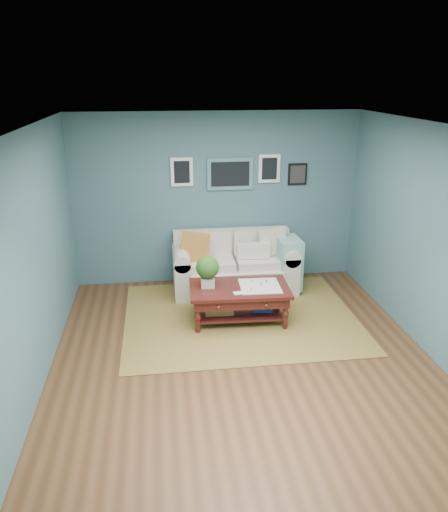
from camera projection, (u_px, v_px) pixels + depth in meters
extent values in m
plane|color=brown|center=(242.00, 356.00, 6.02)|extent=(5.00, 5.00, 0.00)
plane|color=white|center=(245.00, 127.00, 5.10)|extent=(5.00, 5.00, 0.00)
cube|color=#425F6E|center=(217.00, 199.00, 7.89)|extent=(4.50, 0.02, 2.70)
cube|color=#425F6E|center=(309.00, 378.00, 3.23)|extent=(4.50, 0.02, 2.70)
cube|color=#425F6E|center=(34.00, 260.00, 5.28)|extent=(0.02, 5.00, 2.70)
cube|color=#425F6E|center=(432.00, 243.00, 5.84)|extent=(0.02, 5.00, 2.70)
cube|color=slate|center=(230.00, 174.00, 7.76)|extent=(0.72, 0.03, 0.50)
cube|color=black|center=(230.00, 174.00, 7.74)|extent=(0.60, 0.01, 0.38)
cube|color=white|center=(182.00, 172.00, 7.64)|extent=(0.34, 0.03, 0.44)
cube|color=white|center=(269.00, 168.00, 7.81)|extent=(0.34, 0.03, 0.44)
cube|color=black|center=(297.00, 174.00, 7.90)|extent=(0.30, 0.03, 0.34)
cube|color=brown|center=(240.00, 317.00, 6.99)|extent=(3.19, 2.56, 0.01)
cube|color=beige|center=(234.00, 277.00, 7.83)|extent=(1.41, 0.87, 0.42)
cube|color=beige|center=(231.00, 244.00, 7.99)|extent=(1.84, 0.22, 0.48)
cube|color=beige|center=(182.00, 274.00, 7.69)|extent=(0.24, 0.87, 0.61)
cube|color=beige|center=(285.00, 269.00, 7.90)|extent=(0.24, 0.87, 0.61)
cylinder|color=beige|center=(181.00, 255.00, 7.59)|extent=(0.26, 0.87, 0.26)
cylinder|color=beige|center=(286.00, 251.00, 7.79)|extent=(0.26, 0.87, 0.26)
cube|color=beige|center=(211.00, 264.00, 7.63)|extent=(0.71, 0.55, 0.13)
cube|color=beige|center=(259.00, 261.00, 7.73)|extent=(0.71, 0.55, 0.13)
cube|color=beige|center=(209.00, 243.00, 7.81)|extent=(0.71, 0.12, 0.36)
cube|color=beige|center=(256.00, 241.00, 7.90)|extent=(0.71, 0.12, 0.36)
cube|color=orange|center=(195.00, 247.00, 7.52)|extent=(0.48, 0.17, 0.47)
cube|color=#EFE2CD|center=(272.00, 242.00, 7.73)|extent=(0.47, 0.18, 0.46)
cube|color=beige|center=(253.00, 251.00, 7.61)|extent=(0.50, 0.12, 0.24)
cube|color=#7EB5AB|center=(288.00, 263.00, 7.74)|extent=(0.34, 0.55, 0.79)
cube|color=#380D0E|center=(239.00, 289.00, 6.74)|extent=(1.37, 0.84, 0.04)
cube|color=#380D0E|center=(239.00, 295.00, 6.77)|extent=(1.28, 0.75, 0.13)
cube|color=#380D0E|center=(239.00, 312.00, 6.86)|extent=(1.16, 0.63, 0.03)
sphere|color=gold|center=(218.00, 307.00, 6.41)|extent=(0.03, 0.03, 0.03)
sphere|color=gold|center=(267.00, 305.00, 6.46)|extent=(0.03, 0.03, 0.03)
cylinder|color=#380D0E|center=(198.00, 317.00, 6.50)|extent=(0.07, 0.07, 0.46)
cylinder|color=#380D0E|center=(285.00, 313.00, 6.59)|extent=(0.07, 0.07, 0.46)
cylinder|color=#380D0E|center=(196.00, 298.00, 7.06)|extent=(0.07, 0.07, 0.46)
cylinder|color=#380D0E|center=(277.00, 295.00, 7.16)|extent=(0.07, 0.07, 0.46)
cube|color=beige|center=(208.00, 282.00, 6.73)|extent=(0.19, 0.19, 0.13)
sphere|color=#1D5319|center=(208.00, 267.00, 6.65)|extent=(0.31, 0.31, 0.31)
cube|color=silver|center=(260.00, 286.00, 6.76)|extent=(0.56, 0.56, 0.01)
cube|color=olive|center=(219.00, 305.00, 6.80)|extent=(0.39, 0.28, 0.22)
cube|color=#24448F|center=(261.00, 306.00, 6.88)|extent=(0.28, 0.21, 0.13)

